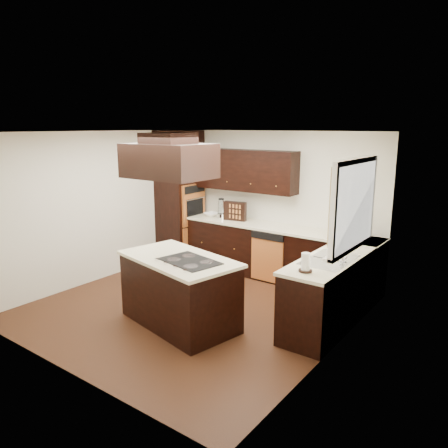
{
  "coord_description": "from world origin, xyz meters",
  "views": [
    {
      "loc": [
        3.86,
        -4.51,
        2.59
      ],
      "look_at": [
        0.1,
        0.6,
        1.15
      ],
      "focal_mm": 35.0,
      "sensor_mm": 36.0,
      "label": 1
    }
  ],
  "objects_px": {
    "range_hood": "(169,161)",
    "spice_rack": "(235,211)",
    "island": "(180,292)",
    "oven_column": "(180,206)"
  },
  "relations": [
    {
      "from": "range_hood",
      "to": "spice_rack",
      "type": "distance_m",
      "value": 2.63
    },
    {
      "from": "oven_column",
      "to": "island",
      "type": "height_order",
      "value": "oven_column"
    },
    {
      "from": "range_hood",
      "to": "island",
      "type": "bearing_deg",
      "value": 28.5
    },
    {
      "from": "island",
      "to": "spice_rack",
      "type": "distance_m",
      "value": 2.47
    },
    {
      "from": "range_hood",
      "to": "spice_rack",
      "type": "xyz_separation_m",
      "value": [
        -0.62,
        2.32,
        -1.07
      ]
    },
    {
      "from": "oven_column",
      "to": "spice_rack",
      "type": "bearing_deg",
      "value": 3.0
    },
    {
      "from": "island",
      "to": "spice_rack",
      "type": "height_order",
      "value": "spice_rack"
    },
    {
      "from": "island",
      "to": "spice_rack",
      "type": "relative_size",
      "value": 3.83
    },
    {
      "from": "island",
      "to": "range_hood",
      "type": "bearing_deg",
      "value": -139.67
    },
    {
      "from": "oven_column",
      "to": "range_hood",
      "type": "height_order",
      "value": "range_hood"
    }
  ]
}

